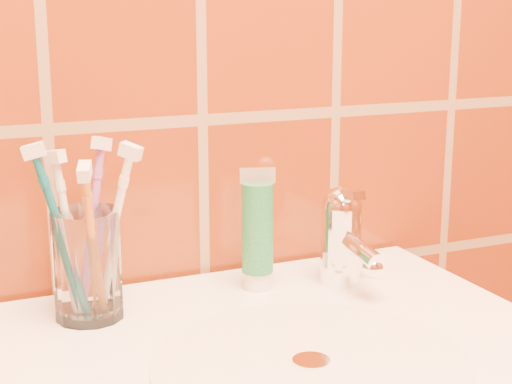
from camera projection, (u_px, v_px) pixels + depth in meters
name	position (u px, v px, depth m)	size (l,w,h in m)	color
glass_tumbler	(88.00, 265.00, 0.83)	(0.07, 0.07, 0.12)	white
toothpaste_tube	(258.00, 233.00, 0.91)	(0.04, 0.04, 0.15)	white
faucet	(343.00, 233.00, 0.93)	(0.05, 0.11, 0.12)	white
toothbrush_0	(92.00, 227.00, 0.85)	(0.06, 0.06, 0.20)	#944BA2
toothbrush_1	(112.00, 233.00, 0.82)	(0.06, 0.06, 0.20)	white
toothbrush_2	(62.00, 236.00, 0.81)	(0.07, 0.04, 0.20)	#0D6071
toothbrush_3	(69.00, 237.00, 0.82)	(0.04, 0.05, 0.19)	silver
toothbrush_4	(92.00, 246.00, 0.80)	(0.04, 0.08, 0.19)	#C36D22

